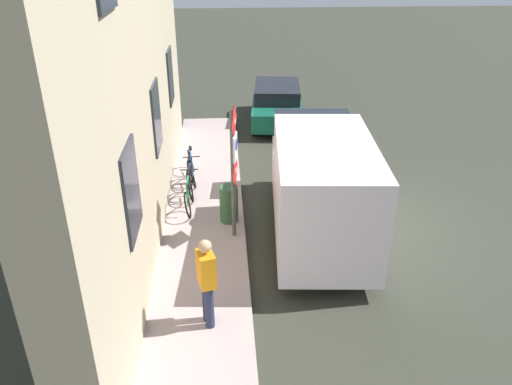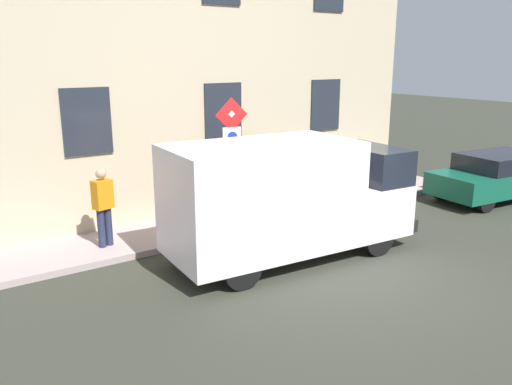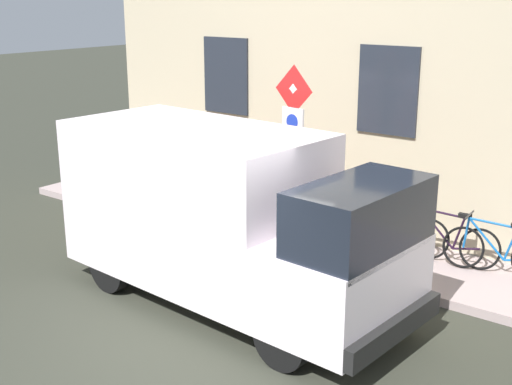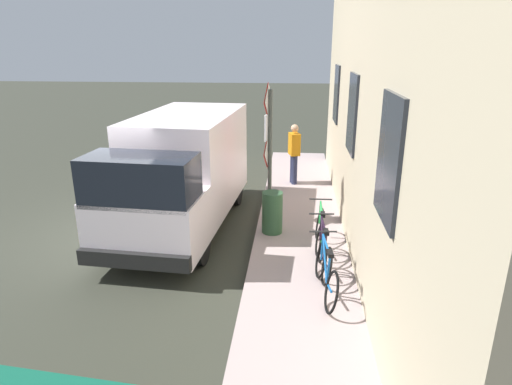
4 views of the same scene
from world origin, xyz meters
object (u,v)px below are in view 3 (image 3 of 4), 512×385
object	(u,v)px
sign_post_stacked	(293,140)
bicycle_blue	(497,251)
bicycle_green	(400,230)
delivery_van	(225,214)
pedestrian	(187,166)
litter_bin	(332,232)
bicycle_black	(447,240)

from	to	relation	value
sign_post_stacked	bicycle_blue	size ratio (longest dim) A/B	1.74
sign_post_stacked	bicycle_blue	xyz separation A→B (m)	(1.14, -3.04, -1.54)
bicycle_green	delivery_van	bearing A→B (deg)	67.11
bicycle_green	pedestrian	size ratio (longest dim) A/B	0.99
litter_bin	bicycle_black	bearing A→B (deg)	-57.27
delivery_van	pedestrian	world-z (taller)	delivery_van
litter_bin	bicycle_green	bearing A→B (deg)	-36.48
pedestrian	bicycle_black	bearing A→B (deg)	80.45
delivery_van	bicycle_black	distance (m)	3.77
sign_post_stacked	bicycle_green	xyz separation A→B (m)	(1.14, -1.41, -1.54)
bicycle_blue	pedestrian	xyz separation A→B (m)	(-0.56, 5.93, 0.56)
pedestrian	litter_bin	size ratio (longest dim) A/B	1.91
bicycle_green	sign_post_stacked	bearing A→B (deg)	38.61
bicycle_blue	bicycle_green	xyz separation A→B (m)	(0.00, 1.62, 0.00)
bicycle_black	bicycle_blue	bearing A→B (deg)	176.64
bicycle_blue	litter_bin	world-z (taller)	litter_bin
delivery_van	pedestrian	bearing A→B (deg)	145.01
bicycle_blue	pedestrian	distance (m)	5.98
bicycle_green	litter_bin	size ratio (longest dim) A/B	1.90
delivery_van	bicycle_blue	distance (m)	4.27
sign_post_stacked	bicycle_blue	bearing A→B (deg)	-69.42
delivery_van	bicycle_black	xyz separation A→B (m)	(3.04, -2.08, -0.82)
bicycle_green	pedestrian	world-z (taller)	pedestrian
delivery_van	bicycle_black	size ratio (longest dim) A/B	3.18
pedestrian	litter_bin	bearing A→B (deg)	67.29
delivery_van	pedestrian	xyz separation A→B (m)	(2.47, 3.04, -0.26)
bicycle_blue	sign_post_stacked	bearing A→B (deg)	15.25
sign_post_stacked	delivery_van	distance (m)	2.03
sign_post_stacked	delivery_van	xyz separation A→B (m)	(-1.90, -0.15, -0.72)
delivery_van	bicycle_green	bearing A→B (deg)	71.51
sign_post_stacked	bicycle_green	world-z (taller)	sign_post_stacked
delivery_van	litter_bin	world-z (taller)	delivery_van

